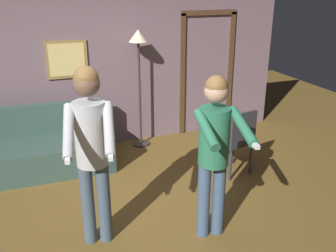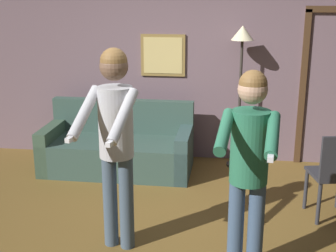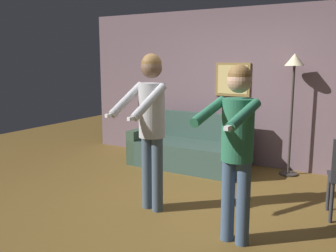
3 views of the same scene
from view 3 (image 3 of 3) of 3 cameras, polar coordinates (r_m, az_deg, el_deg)
ground_plane at (r=4.54m, az=3.41°, el=-12.67°), size 12.00×12.00×0.00m
back_wall_assembly at (r=6.33m, az=13.08°, el=5.69°), size 6.40×0.10×2.60m
couch at (r=6.23m, az=3.24°, el=-3.67°), size 1.91×0.87×0.87m
torchiere_lamp at (r=5.89m, az=18.60°, el=6.87°), size 0.29×0.29×1.85m
person_standing_left at (r=4.26m, az=-2.65°, el=1.49°), size 0.51×0.71×1.82m
person_standing_right at (r=3.52m, az=10.42°, el=-1.77°), size 0.49×0.73×1.71m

